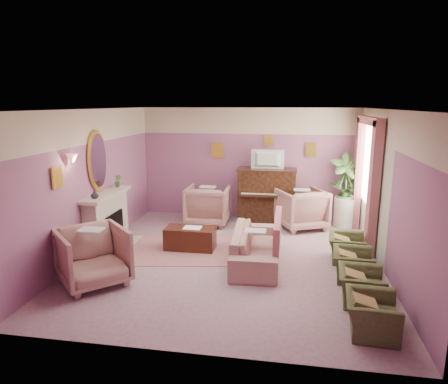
% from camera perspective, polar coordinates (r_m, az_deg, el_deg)
% --- Properties ---
extents(floor, '(5.50, 6.00, 0.01)m').
position_cam_1_polar(floor, '(7.73, 1.02, -9.52)').
color(floor, gray).
rests_on(floor, ground).
extents(ceiling, '(5.50, 6.00, 0.01)m').
position_cam_1_polar(ceiling, '(7.16, 1.11, 11.73)').
color(ceiling, beige).
rests_on(ceiling, wall_back).
extents(wall_back, '(5.50, 0.02, 2.80)m').
position_cam_1_polar(wall_back, '(10.25, 3.51, 4.10)').
color(wall_back, '#784C76').
rests_on(wall_back, floor).
extents(wall_front, '(5.50, 0.02, 2.80)m').
position_cam_1_polar(wall_front, '(4.48, -4.58, -7.12)').
color(wall_front, '#784C76').
rests_on(wall_front, floor).
extents(wall_left, '(0.02, 6.00, 2.80)m').
position_cam_1_polar(wall_left, '(8.17, -18.38, 1.31)').
color(wall_left, '#784C76').
rests_on(wall_left, floor).
extents(wall_right, '(0.02, 6.00, 2.80)m').
position_cam_1_polar(wall_right, '(7.44, 22.51, -0.07)').
color(wall_right, '#784C76').
rests_on(wall_right, floor).
extents(picture_rail_band, '(5.50, 0.01, 0.65)m').
position_cam_1_polar(picture_rail_band, '(10.14, 3.59, 10.11)').
color(picture_rail_band, beige).
rests_on(picture_rail_band, wall_back).
extents(stripe_panel, '(0.01, 3.00, 2.15)m').
position_cam_1_polar(stripe_panel, '(8.75, 20.38, -0.31)').
color(stripe_panel, '#B2BA9E').
rests_on(stripe_panel, wall_right).
extents(fireplace_surround, '(0.30, 1.40, 1.10)m').
position_cam_1_polar(fireplace_surround, '(8.47, -16.40, -4.10)').
color(fireplace_surround, '#C3B49E').
rests_on(fireplace_surround, floor).
extents(fireplace_inset, '(0.18, 0.72, 0.68)m').
position_cam_1_polar(fireplace_inset, '(8.47, -15.73, -5.12)').
color(fireplace_inset, black).
rests_on(fireplace_inset, floor).
extents(fire_ember, '(0.06, 0.54, 0.10)m').
position_cam_1_polar(fire_ember, '(8.51, -15.41, -6.29)').
color(fire_ember, orange).
rests_on(fire_ember, floor).
extents(mantel_shelf, '(0.40, 1.55, 0.07)m').
position_cam_1_polar(mantel_shelf, '(8.32, -16.46, -0.35)').
color(mantel_shelf, '#C3B49E').
rests_on(mantel_shelf, fireplace_surround).
extents(hearth, '(0.55, 1.50, 0.02)m').
position_cam_1_polar(hearth, '(8.55, -14.96, -7.64)').
color(hearth, '#C3B49E').
rests_on(hearth, floor).
extents(mirror_frame, '(0.04, 0.72, 1.20)m').
position_cam_1_polar(mirror_frame, '(8.26, -17.63, 4.29)').
color(mirror_frame, gold).
rests_on(mirror_frame, wall_left).
extents(mirror_glass, '(0.01, 0.60, 1.06)m').
position_cam_1_polar(mirror_glass, '(8.25, -17.47, 4.29)').
color(mirror_glass, '#B3B7D0').
rests_on(mirror_glass, wall_left).
extents(sconce_shade, '(0.20, 0.20, 0.16)m').
position_cam_1_polar(sconce_shade, '(7.29, -20.86, 4.45)').
color(sconce_shade, '#FC8F71').
rests_on(sconce_shade, wall_left).
extents(piano, '(1.40, 0.60, 1.30)m').
position_cam_1_polar(piano, '(10.04, 6.11, -0.49)').
color(piano, black).
rests_on(piano, floor).
extents(piano_keyshelf, '(1.30, 0.12, 0.06)m').
position_cam_1_polar(piano_keyshelf, '(9.68, 5.99, -0.55)').
color(piano_keyshelf, black).
rests_on(piano_keyshelf, piano).
extents(piano_keys, '(1.20, 0.08, 0.02)m').
position_cam_1_polar(piano_keys, '(9.67, 6.00, -0.32)').
color(piano_keys, silver).
rests_on(piano_keys, piano).
extents(piano_top, '(1.45, 0.65, 0.04)m').
position_cam_1_polar(piano_top, '(9.91, 6.20, 3.23)').
color(piano_top, black).
rests_on(piano_top, piano).
extents(television, '(0.80, 0.12, 0.48)m').
position_cam_1_polar(television, '(9.82, 6.22, 4.85)').
color(television, black).
rests_on(television, piano).
extents(print_back_left, '(0.30, 0.03, 0.38)m').
position_cam_1_polar(print_back_left, '(10.28, -0.95, 5.94)').
color(print_back_left, gold).
rests_on(print_back_left, wall_back).
extents(print_back_right, '(0.26, 0.03, 0.34)m').
position_cam_1_polar(print_back_right, '(10.12, 12.33, 5.90)').
color(print_back_right, gold).
rests_on(print_back_right, wall_back).
extents(print_back_mid, '(0.22, 0.03, 0.26)m').
position_cam_1_polar(print_back_mid, '(10.10, 6.38, 7.35)').
color(print_back_mid, gold).
rests_on(print_back_mid, wall_back).
extents(print_left_wall, '(0.03, 0.28, 0.36)m').
position_cam_1_polar(print_left_wall, '(7.08, -22.74, 1.95)').
color(print_left_wall, gold).
rests_on(print_left_wall, wall_left).
extents(window_blind, '(0.03, 1.40, 1.80)m').
position_cam_1_polar(window_blind, '(8.88, 20.17, 3.99)').
color(window_blind, beige).
rests_on(window_blind, wall_right).
extents(curtain_left, '(0.16, 0.34, 2.60)m').
position_cam_1_polar(curtain_left, '(8.04, 20.57, 0.24)').
color(curtain_left, '#A85760').
rests_on(curtain_left, floor).
extents(curtain_right, '(0.16, 0.34, 2.60)m').
position_cam_1_polar(curtain_right, '(9.82, 18.58, 2.50)').
color(curtain_right, '#A85760').
rests_on(curtain_right, floor).
extents(pelmet, '(0.16, 2.20, 0.16)m').
position_cam_1_polar(pelmet, '(8.79, 20.08, 9.57)').
color(pelmet, '#A85760').
rests_on(pelmet, wall_right).
extents(mantel_plant, '(0.16, 0.16, 0.28)m').
position_cam_1_polar(mantel_plant, '(8.77, -14.92, 1.52)').
color(mantel_plant, '#407031').
rests_on(mantel_plant, mantel_shelf).
extents(mantel_vase, '(0.16, 0.16, 0.16)m').
position_cam_1_polar(mantel_vase, '(7.86, -18.01, -0.37)').
color(mantel_vase, beige).
rests_on(mantel_vase, mantel_shelf).
extents(area_rug, '(2.75, 2.16, 0.01)m').
position_cam_1_polar(area_rug, '(8.23, -4.57, -8.10)').
color(area_rug, '#A86567').
rests_on(area_rug, floor).
extents(coffee_table, '(1.00, 0.50, 0.45)m').
position_cam_1_polar(coffee_table, '(8.17, -4.84, -6.62)').
color(coffee_table, '#38180D').
rests_on(coffee_table, floor).
extents(table_paper, '(0.35, 0.28, 0.01)m').
position_cam_1_polar(table_paper, '(8.09, -4.53, -5.10)').
color(table_paper, white).
rests_on(table_paper, coffee_table).
extents(sofa, '(0.70, 2.11, 0.85)m').
position_cam_1_polar(sofa, '(7.47, 4.52, -6.84)').
color(sofa, tan).
rests_on(sofa, floor).
extents(sofa_throw, '(0.11, 1.60, 0.59)m').
position_cam_1_polar(sofa_throw, '(7.40, 7.65, -5.70)').
color(sofa_throw, '#A85760').
rests_on(sofa_throw, sofa).
extents(floral_armchair_left, '(1.00, 1.00, 1.04)m').
position_cam_1_polar(floral_armchair_left, '(9.74, -2.31, -1.60)').
color(floral_armchair_left, tan).
rests_on(floral_armchair_left, floor).
extents(floral_armchair_right, '(1.00, 1.00, 1.04)m').
position_cam_1_polar(floral_armchair_right, '(9.58, 10.99, -2.07)').
color(floral_armchair_right, tan).
rests_on(floral_armchair_right, floor).
extents(floral_armchair_front, '(1.00, 1.00, 1.04)m').
position_cam_1_polar(floral_armchair_front, '(6.88, -18.22, -8.36)').
color(floral_armchair_front, tan).
rests_on(floral_armchair_front, floor).
extents(olive_chair_a, '(0.53, 0.76, 0.65)m').
position_cam_1_polar(olive_chair_a, '(5.66, 20.37, -15.38)').
color(olive_chair_a, '#49522A').
rests_on(olive_chair_a, floor).
extents(olive_chair_b, '(0.53, 0.76, 0.65)m').
position_cam_1_polar(olive_chair_b, '(6.38, 19.00, -11.98)').
color(olive_chair_b, '#49522A').
rests_on(olive_chair_b, floor).
extents(olive_chair_c, '(0.53, 0.76, 0.65)m').
position_cam_1_polar(olive_chair_c, '(7.13, 17.94, -9.27)').
color(olive_chair_c, '#49522A').
rests_on(olive_chair_c, floor).
extents(olive_chair_d, '(0.53, 0.76, 0.65)m').
position_cam_1_polar(olive_chair_d, '(7.89, 17.09, -7.08)').
color(olive_chair_d, '#49522A').
rests_on(olive_chair_d, floor).
extents(side_table, '(0.52, 0.52, 0.70)m').
position_cam_1_polar(side_table, '(10.01, 16.87, -2.77)').
color(side_table, silver).
rests_on(side_table, floor).
extents(side_plant_big, '(0.30, 0.30, 0.34)m').
position_cam_1_polar(side_plant_big, '(9.89, 17.06, 0.14)').
color(side_plant_big, '#407031').
rests_on(side_plant_big, side_table).
extents(side_plant_small, '(0.16, 0.16, 0.28)m').
position_cam_1_polar(side_plant_small, '(9.82, 17.82, -0.18)').
color(side_plant_small, '#407031').
rests_on(side_plant_small, side_table).
extents(palm_pot, '(0.34, 0.34, 0.34)m').
position_cam_1_polar(palm_pot, '(10.08, 16.60, -3.71)').
color(palm_pot, brown).
rests_on(palm_pot, floor).
extents(palm_plant, '(0.76, 0.76, 1.44)m').
position_cam_1_polar(palm_plant, '(9.88, 16.92, 1.25)').
color(palm_plant, '#407031').
rests_on(palm_plant, palm_pot).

